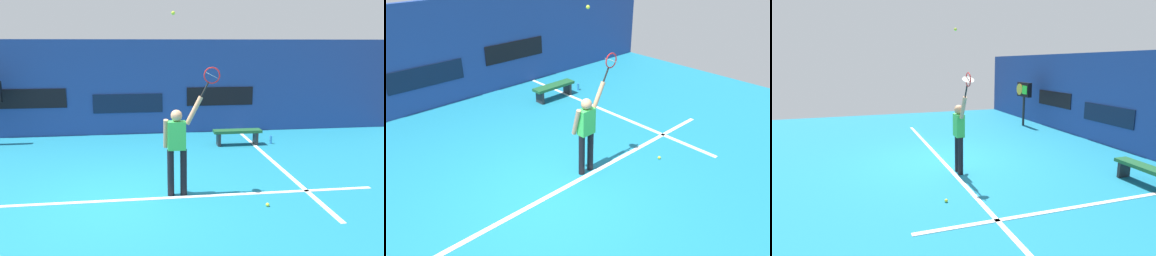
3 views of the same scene
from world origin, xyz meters
The scene contains 12 objects.
ground_plane centered at (0.00, 0.00, 0.00)m, with size 18.00×18.00×0.00m, color teal.
back_wall centered at (0.00, 5.66, 1.51)m, with size 18.00×0.20×3.02m, color navy.
sponsor_banner_center centered at (0.00, 5.54, 1.02)m, with size 2.20×0.03×0.60m, color #0C1933.
sponsor_banner_starboard centered at (3.00, 5.54, 1.19)m, with size 2.20×0.03×0.60m, color black.
court_baseline centered at (0.00, -0.02, 0.01)m, with size 10.00×0.10×0.01m, color white.
court_sideline centered at (3.64, 2.00, 0.01)m, with size 0.10×7.00×0.01m, color white.
tennis_player centered at (1.05, 0.13, 1.01)m, with size 0.75×0.31×1.95m.
tennis_racket centered at (1.69, 0.13, 2.29)m, with size 0.43×0.27×0.61m.
tennis_ball centered at (0.99, 0.07, 3.42)m, with size 0.07×0.07×0.07m, color #CCE033.
court_bench centered at (3.15, 3.75, 0.34)m, with size 1.40×0.36×0.45m.
water_bottle centered at (4.17, 3.75, 0.12)m, with size 0.07×0.07×0.24m, color #338CD8.
spare_ball centered at (2.62, -0.64, 0.03)m, with size 0.07×0.07×0.07m, color #CCE033.
Camera 2 is at (-3.62, -4.67, 4.48)m, focal length 34.72 mm.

